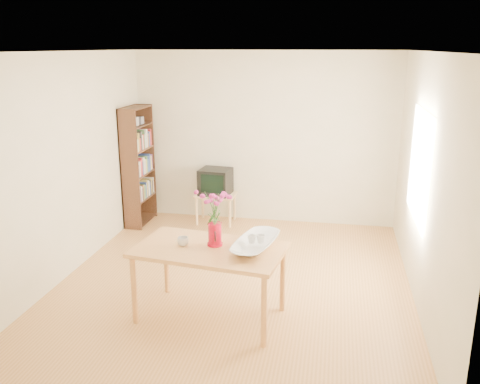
% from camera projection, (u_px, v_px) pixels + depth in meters
% --- Properties ---
extents(room, '(4.50, 4.50, 4.50)m').
position_uv_depth(room, '(238.00, 173.00, 5.60)').
color(room, '#B1793F').
rests_on(room, ground).
extents(table, '(1.54, 1.01, 0.75)m').
position_uv_depth(table, '(210.00, 255.00, 4.99)').
color(table, '#C88444').
rests_on(table, ground).
extents(tv_stand, '(0.60, 0.45, 0.46)m').
position_uv_depth(tv_stand, '(216.00, 198.00, 7.84)').
color(tv_stand, '#DFB87E').
rests_on(tv_stand, ground).
extents(bookshelf, '(0.28, 0.70, 1.80)m').
position_uv_depth(bookshelf, '(139.00, 170.00, 7.71)').
color(bookshelf, '#331C11').
rests_on(bookshelf, ground).
extents(pitcher, '(0.15, 0.23, 0.23)m').
position_uv_depth(pitcher, '(215.00, 235.00, 5.01)').
color(pitcher, red).
rests_on(pitcher, table).
extents(flowers, '(0.27, 0.27, 0.38)m').
position_uv_depth(flowers, '(214.00, 206.00, 4.93)').
color(flowers, '#D33196').
rests_on(flowers, pitcher).
extents(mug, '(0.12, 0.12, 0.09)m').
position_uv_depth(mug, '(183.00, 241.00, 5.01)').
color(mug, white).
rests_on(mug, table).
extents(bowl, '(0.61, 0.61, 0.49)m').
position_uv_depth(bowl, '(256.00, 224.00, 4.91)').
color(bowl, white).
rests_on(bowl, table).
extents(teacup_a, '(0.09, 0.09, 0.07)m').
position_uv_depth(teacup_a, '(252.00, 228.00, 4.93)').
color(teacup_a, white).
rests_on(teacup_a, bowl).
extents(teacup_b, '(0.10, 0.10, 0.07)m').
position_uv_depth(teacup_b, '(261.00, 228.00, 4.94)').
color(teacup_b, white).
rests_on(teacup_b, bowl).
extents(television, '(0.49, 0.46, 0.39)m').
position_uv_depth(television, '(216.00, 181.00, 7.78)').
color(television, black).
rests_on(television, tv_stand).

